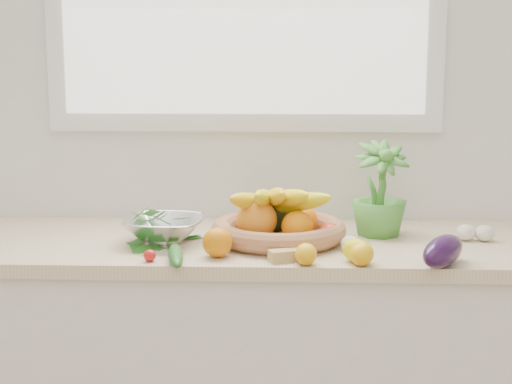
{
  "coord_description": "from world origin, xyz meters",
  "views": [
    {
      "loc": [
        0.14,
        -0.36,
        1.47
      ],
      "look_at": [
        0.05,
        1.93,
        1.05
      ],
      "focal_mm": 55.0,
      "sensor_mm": 36.0,
      "label": 1
    }
  ],
  "objects_px": {
    "colander_with_spinach": "(164,222)",
    "apple": "(330,234)",
    "potted_herb": "(380,191)",
    "fruit_basket": "(277,223)",
    "cucumber": "(176,255)",
    "eggplant": "(443,251)"
  },
  "relations": [
    {
      "from": "colander_with_spinach",
      "to": "apple",
      "type": "bearing_deg",
      "value": -2.01
    },
    {
      "from": "potted_herb",
      "to": "fruit_basket",
      "type": "bearing_deg",
      "value": -163.28
    },
    {
      "from": "cucumber",
      "to": "fruit_basket",
      "type": "relative_size",
      "value": 0.46
    },
    {
      "from": "eggplant",
      "to": "colander_with_spinach",
      "type": "bearing_deg",
      "value": 163.99
    },
    {
      "from": "eggplant",
      "to": "potted_herb",
      "type": "relative_size",
      "value": 0.67
    },
    {
      "from": "cucumber",
      "to": "potted_herb",
      "type": "distance_m",
      "value": 0.69
    },
    {
      "from": "cucumber",
      "to": "eggplant",
      "type": "bearing_deg",
      "value": -0.61
    },
    {
      "from": "apple",
      "to": "potted_herb",
      "type": "bearing_deg",
      "value": 42.49
    },
    {
      "from": "apple",
      "to": "cucumber",
      "type": "xyz_separation_m",
      "value": [
        -0.43,
        -0.2,
        -0.01
      ]
    },
    {
      "from": "apple",
      "to": "fruit_basket",
      "type": "relative_size",
      "value": 0.15
    },
    {
      "from": "apple",
      "to": "fruit_basket",
      "type": "xyz_separation_m",
      "value": [
        -0.15,
        0.05,
        0.02
      ]
    },
    {
      "from": "eggplant",
      "to": "fruit_basket",
      "type": "distance_m",
      "value": 0.51
    },
    {
      "from": "eggplant",
      "to": "colander_with_spinach",
      "type": "height_order",
      "value": "colander_with_spinach"
    },
    {
      "from": "apple",
      "to": "colander_with_spinach",
      "type": "distance_m",
      "value": 0.49
    },
    {
      "from": "fruit_basket",
      "to": "eggplant",
      "type": "bearing_deg",
      "value": -30.24
    },
    {
      "from": "potted_herb",
      "to": "colander_with_spinach",
      "type": "distance_m",
      "value": 0.67
    },
    {
      "from": "fruit_basket",
      "to": "colander_with_spinach",
      "type": "height_order",
      "value": "fruit_basket"
    },
    {
      "from": "eggplant",
      "to": "fruit_basket",
      "type": "relative_size",
      "value": 0.44
    },
    {
      "from": "apple",
      "to": "colander_with_spinach",
      "type": "bearing_deg",
      "value": 177.99
    },
    {
      "from": "cucumber",
      "to": "colander_with_spinach",
      "type": "height_order",
      "value": "colander_with_spinach"
    },
    {
      "from": "potted_herb",
      "to": "fruit_basket",
      "type": "height_order",
      "value": "potted_herb"
    },
    {
      "from": "cucumber",
      "to": "colander_with_spinach",
      "type": "xyz_separation_m",
      "value": [
        -0.06,
        0.22,
        0.04
      ]
    }
  ]
}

